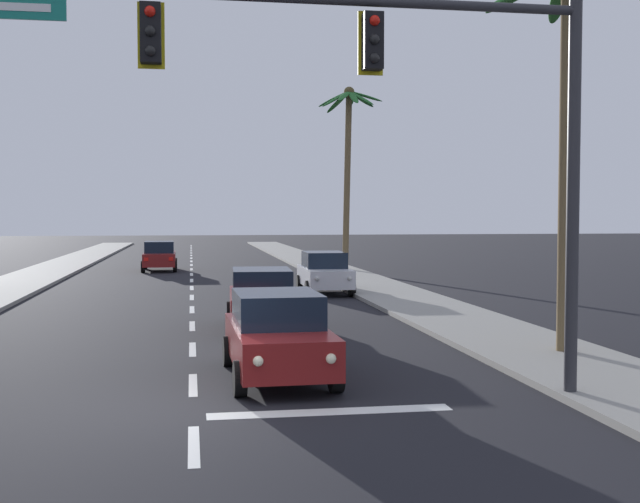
{
  "coord_description": "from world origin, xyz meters",
  "views": [
    {
      "loc": [
        -0.02,
        -13.07,
        3.2
      ],
      "look_at": [
        3.43,
        8.0,
        2.2
      ],
      "focal_mm": 44.34,
      "sensor_mm": 36.0,
      "label": 1
    }
  ],
  "objects_px": {
    "sedan_parked_nearest_kerb": "(325,272)",
    "traffic_signal_mast": "(384,87)",
    "sedan_oncoming_far": "(160,256)",
    "sedan_third_in_queue": "(262,299)",
    "palm_right_third": "(348,140)",
    "palm_right_nearest": "(568,64)",
    "sedan_lead_at_stop_bar": "(278,335)"
  },
  "relations": [
    {
      "from": "sedan_oncoming_far",
      "to": "sedan_lead_at_stop_bar",
      "type": "bearing_deg",
      "value": -83.57
    },
    {
      "from": "palm_right_third",
      "to": "sedan_oncoming_far",
      "type": "bearing_deg",
      "value": 166.67
    },
    {
      "from": "sedan_lead_at_stop_bar",
      "to": "sedan_third_in_queue",
      "type": "distance_m",
      "value": 6.61
    },
    {
      "from": "sedan_parked_nearest_kerb",
      "to": "sedan_third_in_queue",
      "type": "bearing_deg",
      "value": -109.34
    },
    {
      "from": "sedan_parked_nearest_kerb",
      "to": "sedan_oncoming_far",
      "type": "bearing_deg",
      "value": 116.87
    },
    {
      "from": "sedan_lead_at_stop_bar",
      "to": "sedan_parked_nearest_kerb",
      "type": "bearing_deg",
      "value": 77.24
    },
    {
      "from": "traffic_signal_mast",
      "to": "sedan_parked_nearest_kerb",
      "type": "xyz_separation_m",
      "value": [
        2.23,
        18.94,
        -4.44
      ]
    },
    {
      "from": "sedan_lead_at_stop_bar",
      "to": "palm_right_nearest",
      "type": "bearing_deg",
      "value": 10.9
    },
    {
      "from": "sedan_lead_at_stop_bar",
      "to": "traffic_signal_mast",
      "type": "bearing_deg",
      "value": -60.23
    },
    {
      "from": "traffic_signal_mast",
      "to": "sedan_third_in_queue",
      "type": "distance_m",
      "value": 10.26
    },
    {
      "from": "sedan_third_in_queue",
      "to": "palm_right_nearest",
      "type": "distance_m",
      "value": 10.04
    },
    {
      "from": "traffic_signal_mast",
      "to": "sedan_lead_at_stop_bar",
      "type": "bearing_deg",
      "value": 119.77
    },
    {
      "from": "sedan_parked_nearest_kerb",
      "to": "palm_right_nearest",
      "type": "height_order",
      "value": "palm_right_nearest"
    },
    {
      "from": "palm_right_third",
      "to": "palm_right_nearest",
      "type": "bearing_deg",
      "value": -90.82
    },
    {
      "from": "sedan_oncoming_far",
      "to": "sedan_parked_nearest_kerb",
      "type": "distance_m",
      "value": 15.79
    },
    {
      "from": "sedan_oncoming_far",
      "to": "sedan_third_in_queue",
      "type": "bearing_deg",
      "value": -81.16
    },
    {
      "from": "sedan_lead_at_stop_bar",
      "to": "sedan_parked_nearest_kerb",
      "type": "height_order",
      "value": "same"
    },
    {
      "from": "sedan_oncoming_far",
      "to": "traffic_signal_mast",
      "type": "bearing_deg",
      "value": -81.55
    },
    {
      "from": "sedan_parked_nearest_kerb",
      "to": "traffic_signal_mast",
      "type": "bearing_deg",
      "value": -96.72
    },
    {
      "from": "sedan_lead_at_stop_bar",
      "to": "palm_right_nearest",
      "type": "distance_m",
      "value": 8.82
    },
    {
      "from": "traffic_signal_mast",
      "to": "sedan_oncoming_far",
      "type": "bearing_deg",
      "value": 98.45
    },
    {
      "from": "sedan_third_in_queue",
      "to": "palm_right_third",
      "type": "relative_size",
      "value": 0.44
    },
    {
      "from": "sedan_third_in_queue",
      "to": "palm_right_third",
      "type": "xyz_separation_m",
      "value": [
        6.73,
        21.37,
        6.48
      ]
    },
    {
      "from": "palm_right_nearest",
      "to": "sedan_third_in_queue",
      "type": "bearing_deg",
      "value": 139.97
    },
    {
      "from": "sedan_lead_at_stop_bar",
      "to": "sedan_oncoming_far",
      "type": "xyz_separation_m",
      "value": [
        -3.43,
        30.45,
        0.0
      ]
    },
    {
      "from": "traffic_signal_mast",
      "to": "palm_right_nearest",
      "type": "xyz_separation_m",
      "value": [
        5.15,
        3.85,
        1.24
      ]
    },
    {
      "from": "traffic_signal_mast",
      "to": "sedan_oncoming_far",
      "type": "height_order",
      "value": "traffic_signal_mast"
    },
    {
      "from": "sedan_parked_nearest_kerb",
      "to": "sedan_lead_at_stop_bar",
      "type": "bearing_deg",
      "value": -102.76
    },
    {
      "from": "palm_right_third",
      "to": "sedan_third_in_queue",
      "type": "bearing_deg",
      "value": -107.47
    },
    {
      "from": "traffic_signal_mast",
      "to": "palm_right_nearest",
      "type": "distance_m",
      "value": 6.55
    },
    {
      "from": "sedan_lead_at_stop_bar",
      "to": "palm_right_third",
      "type": "distance_m",
      "value": 29.56
    },
    {
      "from": "sedan_parked_nearest_kerb",
      "to": "palm_right_third",
      "type": "bearing_deg",
      "value": 74.13
    }
  ]
}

